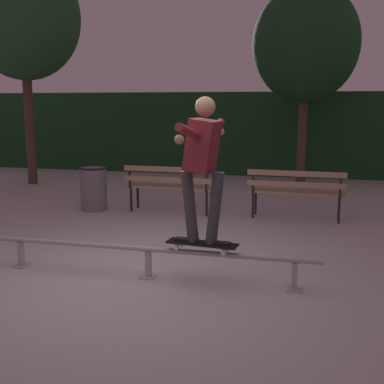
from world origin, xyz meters
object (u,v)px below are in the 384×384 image
object	(u,v)px
grind_rail	(148,254)
park_bench_leftmost	(169,183)
skateboard	(202,244)
skateboarder	(203,158)
tree_behind_benches	(306,44)
tree_far_left	(23,18)
park_bench_left_center	(296,188)
trash_can	(94,188)

from	to	relation	value
grind_rail	park_bench_leftmost	xyz separation A→B (m)	(-0.70, 3.22, 0.26)
skateboard	grind_rail	bearing A→B (deg)	180.00
skateboard	skateboarder	distance (m)	0.94
tree_behind_benches	park_bench_leftmost	bearing A→B (deg)	-119.11
park_bench_leftmost	tree_far_left	distance (m)	5.80
skateboard	tree_behind_benches	xyz separation A→B (m)	(0.87, 7.15, 2.86)
park_bench_leftmost	park_bench_left_center	distance (m)	2.20
grind_rail	tree_far_left	xyz separation A→B (m)	(-4.85, 5.51, 3.60)
tree_behind_benches	grind_rail	bearing A→B (deg)	-101.75
skateboard	skateboarder	size ratio (longest dim) A/B	0.51
park_bench_leftmost	tree_behind_benches	distance (m)	5.28
skateboarder	tree_behind_benches	distance (m)	7.46
skateboard	park_bench_leftmost	bearing A→B (deg)	112.23
park_bench_left_center	tree_behind_benches	bearing A→B (deg)	90.22
park_bench_leftmost	tree_far_left	xyz separation A→B (m)	(-4.15, 2.29, 3.34)
grind_rail	park_bench_left_center	xyz separation A→B (m)	(1.50, 3.22, 0.26)
grind_rail	skateboard	distance (m)	0.64
tree_far_left	trash_can	xyz separation A→B (m)	(2.73, -2.39, -3.46)
skateboarder	tree_behind_benches	size ratio (longest dim) A/B	0.33
tree_far_left	park_bench_leftmost	bearing A→B (deg)	-28.92
skateboarder	skateboard	bearing A→B (deg)	173.86
skateboarder	trash_can	xyz separation A→B (m)	(-2.73, 3.12, -0.96)
skateboarder	park_bench_left_center	distance (m)	3.44
park_bench_leftmost	park_bench_left_center	world-z (taller)	same
skateboarder	park_bench_left_center	xyz separation A→B (m)	(0.88, 3.22, -0.83)
park_bench_left_center	tree_far_left	size ratio (longest dim) A/B	0.30
trash_can	park_bench_leftmost	bearing A→B (deg)	4.04
park_bench_leftmost	park_bench_left_center	xyz separation A→B (m)	(2.20, 0.00, 0.00)
grind_rail	park_bench_leftmost	bearing A→B (deg)	102.27
skateboard	tree_far_left	distance (m)	8.49
park_bench_left_center	tree_far_left	xyz separation A→B (m)	(-6.35, 2.29, 3.34)
tree_behind_benches	trash_can	size ratio (longest dim) A/B	5.84
grind_rail	tree_behind_benches	xyz separation A→B (m)	(1.49, 7.15, 3.01)
grind_rail	skateboarder	xyz separation A→B (m)	(0.62, -0.00, 1.09)
grind_rail	park_bench_leftmost	size ratio (longest dim) A/B	2.35
skateboard	park_bench_left_center	world-z (taller)	park_bench_left_center
trash_can	grind_rail	bearing A→B (deg)	-55.87
grind_rail	skateboarder	bearing A→B (deg)	-0.03
grind_rail	tree_far_left	size ratio (longest dim) A/B	0.71
grind_rail	park_bench_left_center	size ratio (longest dim) A/B	2.35
grind_rail	park_bench_leftmost	distance (m)	3.31
trash_can	skateboard	bearing A→B (deg)	-48.81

